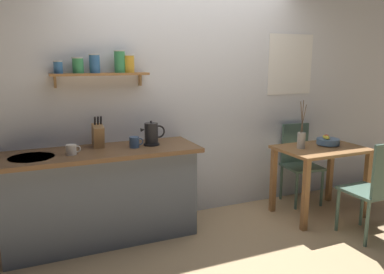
{
  "coord_description": "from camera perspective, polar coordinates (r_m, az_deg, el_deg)",
  "views": [
    {
      "loc": [
        -1.57,
        -3.14,
        1.71
      ],
      "look_at": [
        -0.1,
        0.25,
        0.95
      ],
      "focal_mm": 35.53,
      "sensor_mm": 36.0,
      "label": 1
    }
  ],
  "objects": [
    {
      "name": "back_wall",
      "position": [
        4.2,
        1.65,
        6.71
      ],
      "size": [
        6.8,
        0.11,
        2.7
      ],
      "color": "silver",
      "rests_on": "ground_plane"
    },
    {
      "name": "coffee_mug_by_sink",
      "position": [
        3.47,
        -17.64,
        -1.82
      ],
      "size": [
        0.13,
        0.09,
        0.09
      ],
      "color": "white",
      "rests_on": "kitchen_counter"
    },
    {
      "name": "electric_kettle",
      "position": [
        3.69,
        -6.07,
        0.43
      ],
      "size": [
        0.24,
        0.15,
        0.24
      ],
      "color": "black",
      "rests_on": "kitchen_counter"
    },
    {
      "name": "knife_block",
      "position": [
        3.68,
        -13.93,
        0.26
      ],
      "size": [
        0.1,
        0.18,
        0.3
      ],
      "color": "tan",
      "rests_on": "kitchen_counter"
    },
    {
      "name": "dining_table",
      "position": [
        4.39,
        18.73,
        -3.27
      ],
      "size": [
        0.93,
        0.65,
        0.77
      ],
      "color": "#9E6B3D",
      "rests_on": "ground_plane"
    },
    {
      "name": "coffee_mug_spare",
      "position": [
        3.62,
        -8.61,
        -0.78
      ],
      "size": [
        0.14,
        0.09,
        0.1
      ],
      "color": "#3D5B89",
      "rests_on": "kitchen_counter"
    },
    {
      "name": "dining_chair_near",
      "position": [
        4.0,
        25.72,
        -6.71
      ],
      "size": [
        0.39,
        0.43,
        0.97
      ],
      "color": "#4C6B5B",
      "rests_on": "ground_plane"
    },
    {
      "name": "ground_plane",
      "position": [
        3.9,
        2.9,
        -14.36
      ],
      "size": [
        14.0,
        14.0,
        0.0
      ],
      "primitive_type": "plane",
      "color": "tan"
    },
    {
      "name": "fruit_bowl",
      "position": [
        4.48,
        19.7,
        -0.58
      ],
      "size": [
        0.25,
        0.25,
        0.13
      ],
      "color": "#51759E",
      "rests_on": "dining_table"
    },
    {
      "name": "kitchen_counter",
      "position": [
        3.72,
        -13.4,
        -8.47
      ],
      "size": [
        1.83,
        0.63,
        0.89
      ],
      "color": "slate",
      "rests_on": "ground_plane"
    },
    {
      "name": "dining_chair_far",
      "position": [
        4.78,
        15.74,
        -3.25
      ],
      "size": [
        0.44,
        0.44,
        0.94
      ],
      "color": "#4C6B5B",
      "rests_on": "ground_plane"
    },
    {
      "name": "twig_vase",
      "position": [
        4.23,
        16.09,
        -0.35
      ],
      "size": [
        0.09,
        0.09,
        0.52
      ],
      "color": "#B7B2A8",
      "rests_on": "dining_table"
    },
    {
      "name": "wall_shelf",
      "position": [
        3.69,
        -13.29,
        10.15
      ],
      "size": [
        0.9,
        0.2,
        0.34
      ],
      "color": "#9E6B3D"
    }
  ]
}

